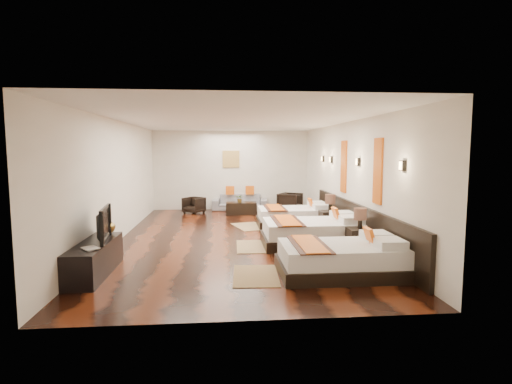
{
  "coord_description": "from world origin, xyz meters",
  "views": [
    {
      "loc": [
        -0.34,
        -9.47,
        2.11
      ],
      "look_at": [
        0.49,
        0.07,
        1.1
      ],
      "focal_mm": 27.85,
      "sensor_mm": 36.0,
      "label": 1
    }
  ],
  "objects": [
    {
      "name": "sconce_far",
      "position": [
        2.7,
        1.4,
        1.85
      ],
      "size": [
        0.07,
        0.12,
        0.18
      ],
      "color": "black",
      "rests_on": "right_wall"
    },
    {
      "name": "bed_mid",
      "position": [
        1.7,
        -0.94,
        0.29
      ],
      "size": [
        2.22,
        1.4,
        0.85
      ],
      "color": "black",
      "rests_on": "floor"
    },
    {
      "name": "floor",
      "position": [
        0.0,
        0.0,
        0.0
      ],
      "size": [
        5.5,
        9.5,
        0.01
      ],
      "primitive_type": "cube",
      "color": "black",
      "rests_on": "ground"
    },
    {
      "name": "armchair_right",
      "position": [
        2.0,
        3.87,
        0.33
      ],
      "size": [
        0.98,
        0.97,
        0.66
      ],
      "primitive_type": "imported",
      "rotation": [
        0.0,
        0.0,
        1.04
      ],
      "color": "black",
      "rests_on": "floor"
    },
    {
      "name": "table_plant",
      "position": [
        0.26,
        3.44,
        0.54
      ],
      "size": [
        0.3,
        0.28,
        0.28
      ],
      "primitive_type": "imported",
      "rotation": [
        0.0,
        0.0,
        -0.28
      ],
      "color": "#2C5F1F",
      "rests_on": "coffee_table"
    },
    {
      "name": "jute_mat_near",
      "position": [
        0.22,
        -2.99,
        0.01
      ],
      "size": [
        0.82,
        1.24,
        0.01
      ],
      "primitive_type": "cube",
      "rotation": [
        0.0,
        0.0,
        -0.06
      ],
      "color": "olive",
      "rests_on": "floor"
    },
    {
      "name": "sconce_lounge",
      "position": [
        2.7,
        2.3,
        1.85
      ],
      "size": [
        0.07,
        0.12,
        0.18
      ],
      "color": "black",
      "rests_on": "right_wall"
    },
    {
      "name": "figurine",
      "position": [
        -2.5,
        -1.95,
        0.72
      ],
      "size": [
        0.33,
        0.33,
        0.34
      ],
      "primitive_type": "imported",
      "rotation": [
        0.0,
        0.0,
        0.01
      ],
      "color": "brown",
      "rests_on": "tv_console"
    },
    {
      "name": "headboard_panel",
      "position": [
        2.71,
        -0.8,
        0.45
      ],
      "size": [
        0.08,
        6.6,
        0.9
      ],
      "primitive_type": "cube",
      "color": "black",
      "rests_on": "floor"
    },
    {
      "name": "bed_far",
      "position": [
        1.7,
        1.37,
        0.27
      ],
      "size": [
        2.04,
        1.28,
        0.78
      ],
      "color": "black",
      "rests_on": "floor"
    },
    {
      "name": "sconce_near",
      "position": [
        2.7,
        -3.0,
        1.85
      ],
      "size": [
        0.07,
        0.12,
        0.18
      ],
      "color": "black",
      "rests_on": "right_wall"
    },
    {
      "name": "left_wall",
      "position": [
        -2.75,
        0.0,
        1.4
      ],
      "size": [
        0.01,
        9.5,
        2.8
      ],
      "primitive_type": "cube",
      "color": "silver",
      "rests_on": "floor"
    },
    {
      "name": "nightstand_b",
      "position": [
        2.44,
        0.46,
        0.34
      ],
      "size": [
        0.5,
        0.5,
        0.98
      ],
      "color": "black",
      "rests_on": "floor"
    },
    {
      "name": "jute_mat_far",
      "position": [
        0.43,
        1.35,
        0.01
      ],
      "size": [
        1.06,
        1.36,
        0.01
      ],
      "primitive_type": "cube",
      "rotation": [
        0.0,
        0.0,
        0.29
      ],
      "color": "olive",
      "rests_on": "floor"
    },
    {
      "name": "sofa",
      "position": [
        0.3,
        4.45,
        0.28
      ],
      "size": [
        1.97,
        0.93,
        0.56
      ],
      "primitive_type": "imported",
      "rotation": [
        0.0,
        0.0,
        -0.1
      ],
      "color": "slate",
      "rests_on": "floor"
    },
    {
      "name": "orange_panel_b",
      "position": [
        2.73,
        0.3,
        1.7
      ],
      "size": [
        0.04,
        0.4,
        1.3
      ],
      "primitive_type": "cube",
      "color": "#D86014",
      "rests_on": "right_wall"
    },
    {
      "name": "ceiling",
      "position": [
        0.0,
        0.0,
        2.8
      ],
      "size": [
        5.5,
        9.5,
        0.01
      ],
      "primitive_type": "cube",
      "color": "white",
      "rests_on": "floor"
    },
    {
      "name": "gold_artwork",
      "position": [
        0.0,
        4.73,
        1.8
      ],
      "size": [
        0.6,
        0.04,
        0.6
      ],
      "primitive_type": "cube",
      "color": "#AD873F",
      "rests_on": "back_wall"
    },
    {
      "name": "jute_mat_mid",
      "position": [
        0.35,
        -0.96,
        0.01
      ],
      "size": [
        0.78,
        1.22,
        0.01
      ],
      "primitive_type": "cube",
      "rotation": [
        0.0,
        0.0,
        -0.03
      ],
      "color": "olive",
      "rests_on": "floor"
    },
    {
      "name": "tv_console",
      "position": [
        -2.5,
        -2.67,
        0.28
      ],
      "size": [
        0.5,
        1.8,
        0.55
      ],
      "primitive_type": "cube",
      "color": "black",
      "rests_on": "floor"
    },
    {
      "name": "orange_panel_a",
      "position": [
        2.73,
        -1.9,
        1.7
      ],
      "size": [
        0.04,
        0.4,
        1.3
      ],
      "primitive_type": "cube",
      "color": "#D86014",
      "rests_on": "right_wall"
    },
    {
      "name": "back_wall",
      "position": [
        0.0,
        4.75,
        1.4
      ],
      "size": [
        5.5,
        0.01,
        2.8
      ],
      "primitive_type": "cube",
      "color": "silver",
      "rests_on": "floor"
    },
    {
      "name": "tv",
      "position": [
        -2.45,
        -2.51,
        0.84
      ],
      "size": [
        0.27,
        1.03,
        0.59
      ],
      "primitive_type": "imported",
      "rotation": [
        0.0,
        0.0,
        1.7
      ],
      "color": "black",
      "rests_on": "tv_console"
    },
    {
      "name": "armchair_left",
      "position": [
        -1.28,
        3.85,
        0.27
      ],
      "size": [
        0.82,
        0.83,
        0.55
      ],
      "primitive_type": "imported",
      "rotation": [
        0.0,
        0.0,
        -0.61
      ],
      "color": "black",
      "rests_on": "floor"
    },
    {
      "name": "bed_near",
      "position": [
        1.7,
        -3.02,
        0.27
      ],
      "size": [
        2.1,
        1.32,
        0.8
      ],
      "color": "black",
      "rests_on": "floor"
    },
    {
      "name": "right_wall",
      "position": [
        2.75,
        0.0,
        1.4
      ],
      "size": [
        0.01,
        9.5,
        2.8
      ],
      "primitive_type": "cube",
      "color": "silver",
      "rests_on": "floor"
    },
    {
      "name": "coffee_table",
      "position": [
        0.3,
        3.5,
        0.2
      ],
      "size": [
        1.02,
        0.54,
        0.4
      ],
      "primitive_type": "cube",
      "rotation": [
        0.0,
        0.0,
        -0.04
      ],
      "color": "black",
      "rests_on": "floor"
    },
    {
      "name": "sconce_mid",
      "position": [
        2.7,
        -0.8,
        1.85
      ],
      "size": [
        0.07,
        0.12,
        0.18
      ],
      "color": "black",
      "rests_on": "right_wall"
    },
    {
      "name": "nightstand_a",
      "position": [
        2.44,
        -1.76,
        0.33
      ],
      "size": [
        0.48,
        0.48,
        0.95
      ],
      "color": "black",
      "rests_on": "floor"
    },
    {
      "name": "book",
      "position": [
        -2.5,
        -3.19,
        0.56
      ],
      "size": [
        0.35,
        0.36,
        0.03
      ],
      "primitive_type": "imported",
      "rotation": [
        0.0,
        0.0,
        0.68
      ],
      "color": "black",
      "rests_on": "tv_console"
    }
  ]
}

